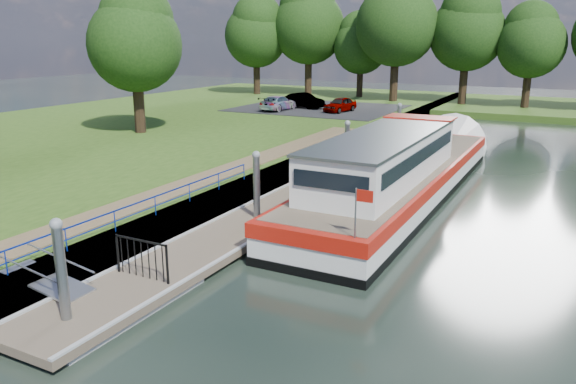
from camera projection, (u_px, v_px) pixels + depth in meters
The scene contains 16 objects.
ground at pixel (84, 324), 14.08m from camera, with size 160.00×160.00×0.00m, color black.
riverbank at pixel (61, 148), 34.85m from camera, with size 32.00×90.00×0.78m, color #2C4B15.
bank_edge at pixel (280, 175), 27.93m from camera, with size 1.10×90.00×0.78m, color #473D2D.
footpath at pixel (157, 196), 22.67m from camera, with size 1.60×40.00×0.05m, color brown.
carpark at pixel (318, 108), 51.25m from camera, with size 14.00×12.00×0.06m, color black.
blue_fence at pixel (91, 225), 17.52m from camera, with size 0.04×18.04×0.72m.
pontoon at pixel (308, 194), 25.13m from camera, with size 2.50×30.00×0.56m.
mooring_piles at pixel (309, 171), 24.85m from camera, with size 0.30×27.30×3.55m.
gangway at pixel (47, 280), 15.17m from camera, with size 2.58×1.00×0.92m.
gate_panel at pixel (141, 253), 15.65m from camera, with size 1.85×0.05×1.15m.
barge at pixel (404, 172), 25.44m from camera, with size 4.36×21.15×4.78m.
horizon_trees at pixel (454, 28), 54.29m from camera, with size 54.38×10.03×12.87m.
bank_tree_a at pixel (135, 37), 36.54m from camera, with size 6.12×6.12×9.72m.
car_a at pixel (340, 104), 48.24m from camera, with size 1.47×3.65×1.24m, color #999999.
car_b at pixel (304, 101), 50.92m from camera, with size 1.41×4.04×1.33m, color #999999.
car_c at pixel (278, 103), 49.35m from camera, with size 1.78×4.38×1.27m, color #999999.
Camera 1 is at (10.43, -8.87, 6.93)m, focal length 35.00 mm.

